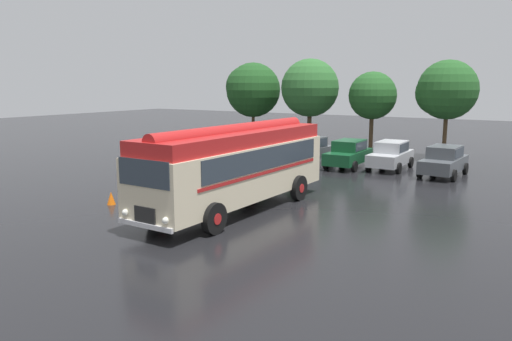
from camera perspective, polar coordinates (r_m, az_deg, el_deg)
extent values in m
plane|color=black|center=(20.12, -3.21, -4.65)|extent=(120.00, 120.00, 0.00)
cube|color=beige|center=(19.95, -2.30, -0.06)|extent=(2.68, 10.04, 2.10)
cube|color=red|center=(19.76, -2.33, 3.74)|extent=(2.47, 9.84, 0.56)
cylinder|color=red|center=(19.73, -2.33, 4.49)|extent=(0.77, 9.51, 0.60)
cube|color=#2D3842|center=(19.41, 1.25, 1.37)|extent=(0.18, 8.00, 0.84)
cube|color=#2D3842|center=(20.84, -4.66, 1.93)|extent=(0.18, 8.00, 0.84)
cube|color=red|center=(19.41, 1.08, -0.24)|extent=(0.17, 8.20, 0.12)
cube|color=red|center=(20.85, -4.80, 0.43)|extent=(0.17, 8.20, 0.12)
cube|color=#2D3842|center=(16.08, -12.75, -0.30)|extent=(2.20, 0.07, 0.88)
cube|color=black|center=(16.37, -12.58, -5.03)|extent=(0.90, 0.08, 0.56)
cube|color=silver|center=(16.44, -12.59, -6.15)|extent=(2.38, 0.14, 0.16)
sphere|color=white|center=(15.76, -10.31, -5.65)|extent=(0.22, 0.22, 0.22)
sphere|color=white|center=(17.01, -14.73, -4.66)|extent=(0.22, 0.22, 0.22)
cylinder|color=black|center=(16.99, -4.79, -5.49)|extent=(0.30, 1.10, 1.10)
cylinder|color=red|center=(16.99, -4.79, -5.49)|extent=(0.33, 0.39, 0.39)
cylinder|color=black|center=(18.66, -11.11, -4.24)|extent=(0.30, 1.10, 1.10)
cylinder|color=red|center=(18.66, -11.11, -4.24)|extent=(0.33, 0.39, 0.39)
cylinder|color=black|center=(21.89, 4.92, -1.99)|extent=(0.30, 1.10, 1.10)
cylinder|color=red|center=(21.89, 4.92, -1.99)|extent=(0.33, 0.39, 0.39)
cylinder|color=black|center=(23.21, -0.73, -1.27)|extent=(0.30, 1.10, 1.10)
cylinder|color=red|center=(23.21, -0.73, -1.27)|extent=(0.33, 0.39, 0.39)
cube|color=#4C5156|center=(32.14, 5.87, 2.03)|extent=(2.28, 4.40, 0.70)
cube|color=#4C5156|center=(32.18, 6.05, 3.24)|extent=(1.79, 2.37, 0.64)
cube|color=#2D3842|center=(31.76, 7.17, 3.13)|extent=(0.30, 1.92, 0.50)
cube|color=#2D3842|center=(32.61, 4.95, 3.34)|extent=(0.30, 1.92, 0.50)
cylinder|color=black|center=(30.64, 5.83, 0.98)|extent=(0.29, 0.66, 0.64)
cylinder|color=black|center=(31.65, 3.21, 1.30)|extent=(0.29, 0.66, 0.64)
cylinder|color=black|center=(32.79, 8.42, 1.51)|extent=(0.29, 0.66, 0.64)
cylinder|color=black|center=(33.74, 5.89, 1.80)|extent=(0.29, 0.66, 0.64)
cube|color=#144C28|center=(30.84, 10.49, 1.58)|extent=(1.80, 4.24, 0.70)
cube|color=#144C28|center=(30.89, 10.63, 2.84)|extent=(1.55, 2.22, 0.64)
cube|color=#2D3842|center=(30.64, 11.96, 2.74)|extent=(0.07, 1.93, 0.50)
cube|color=#2D3842|center=(31.16, 9.32, 2.94)|extent=(0.07, 1.93, 0.50)
cylinder|color=black|center=(29.38, 11.19, 0.46)|extent=(0.22, 0.64, 0.64)
cylinder|color=black|center=(30.01, 8.03, 0.75)|extent=(0.22, 0.64, 0.64)
cylinder|color=black|center=(31.82, 12.78, 1.12)|extent=(0.22, 0.64, 0.64)
cylinder|color=black|center=(32.40, 9.82, 1.37)|extent=(0.22, 0.64, 0.64)
cube|color=#B7BABF|center=(30.79, 15.11, 1.39)|extent=(1.75, 4.22, 0.70)
cube|color=#B7BABF|center=(30.84, 15.25, 2.65)|extent=(1.52, 2.20, 0.64)
cube|color=#2D3842|center=(30.64, 16.60, 2.54)|extent=(0.05, 1.93, 0.50)
cube|color=#2D3842|center=(31.06, 13.90, 2.76)|extent=(0.05, 1.93, 0.50)
cylinder|color=black|center=(29.36, 15.99, 0.25)|extent=(0.21, 0.64, 0.64)
cylinder|color=black|center=(29.87, 12.75, 0.56)|extent=(0.21, 0.64, 0.64)
cylinder|color=black|center=(31.85, 17.27, 0.92)|extent=(0.21, 0.64, 0.64)
cylinder|color=black|center=(32.32, 14.25, 1.19)|extent=(0.21, 0.64, 0.64)
cube|color=#4C5156|center=(29.35, 20.64, 0.69)|extent=(1.89, 4.27, 0.70)
cube|color=#4C5156|center=(29.41, 20.80, 2.02)|extent=(1.60, 2.25, 0.64)
cube|color=#2D3842|center=(29.23, 22.23, 1.88)|extent=(0.11, 1.93, 0.50)
cube|color=#2D3842|center=(29.60, 19.38, 2.15)|extent=(0.11, 1.93, 0.50)
cylinder|color=black|center=(27.96, 21.67, -0.54)|extent=(0.23, 0.65, 0.64)
cylinder|color=black|center=(28.40, 18.23, -0.18)|extent=(0.23, 0.65, 0.64)
cylinder|color=black|center=(30.47, 22.82, 0.20)|extent=(0.23, 0.65, 0.64)
cylinder|color=black|center=(30.87, 19.63, 0.52)|extent=(0.23, 0.65, 0.64)
cylinder|color=#4C3823|center=(40.82, -0.32, 4.86)|extent=(0.25, 0.25, 2.90)
sphere|color=#1E4C1E|center=(40.66, -0.33, 9.19)|extent=(4.36, 4.36, 4.36)
sphere|color=#1E4C1E|center=(40.88, -1.08, 9.54)|extent=(3.38, 3.38, 3.38)
cylinder|color=#4C3823|center=(38.42, 6.10, 4.63)|extent=(0.33, 0.33, 3.10)
sphere|color=#2D662D|center=(38.26, 6.19, 9.38)|extent=(4.35, 4.35, 4.35)
sphere|color=#2D662D|center=(37.93, 6.57, 9.46)|extent=(2.76, 2.76, 2.76)
cylinder|color=#4C3823|center=(36.78, 13.01, 4.08)|extent=(0.29, 0.29, 2.95)
sphere|color=#235623|center=(36.62, 13.17, 8.34)|extent=(3.37, 3.37, 3.37)
sphere|color=#235623|center=(37.05, 12.76, 8.65)|extent=(2.49, 2.49, 2.49)
cylinder|color=#4C3823|center=(35.69, 20.76, 3.71)|extent=(0.27, 0.27, 3.18)
sphere|color=#235623|center=(35.53, 21.06, 8.61)|extent=(3.92, 3.92, 3.92)
sphere|color=#235623|center=(35.72, 20.14, 8.33)|extent=(3.00, 3.00, 3.00)
cone|color=orange|center=(21.97, -16.22, -3.05)|extent=(0.36, 0.36, 0.55)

